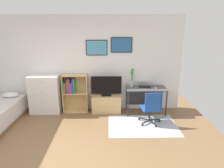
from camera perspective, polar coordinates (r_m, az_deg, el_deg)
The scene contains 12 objects.
ground_plane at distance 4.17m, azimuth -15.34°, elevation -19.66°, with size 7.20×7.20×0.00m, color brown.
wall_back_with_posters at distance 5.88m, azimuth -10.55°, elevation 5.56°, with size 6.12×0.09×2.70m.
area_rug at distance 5.24m, azimuth 8.56°, elevation -11.35°, with size 1.70×1.20×0.01m, color #B2B7BC.
dresser at distance 6.01m, azimuth -18.32°, elevation -2.79°, with size 0.83×0.46×1.09m.
bookshelf at distance 5.86m, azimuth -10.89°, elevation -1.79°, with size 0.70×0.30×1.08m.
tv_stand at distance 5.85m, azimuth -1.58°, elevation -5.51°, with size 0.82×0.41×0.50m.
television at distance 5.66m, azimuth -1.63°, elevation -0.57°, with size 0.86×0.16×0.56m.
desk at distance 5.82m, azimuth 9.38°, elevation -2.19°, with size 1.10×0.56×0.74m.
office_chair at distance 5.15m, azimuth 10.96°, elevation -6.42°, with size 0.57×0.58×0.86m.
laptop at distance 5.76m, azimuth 9.19°, elevation -0.25°, with size 0.41×0.44×0.17m.
computer_mouse at distance 5.68m, azimuth 12.15°, elevation -1.13°, with size 0.06×0.10×0.03m, color silver.
bamboo_vase at distance 5.75m, azimuth 5.64°, elevation 1.81°, with size 0.09×0.10×0.51m.
Camera 1 is at (0.98, -3.28, 2.39)m, focal length 32.53 mm.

